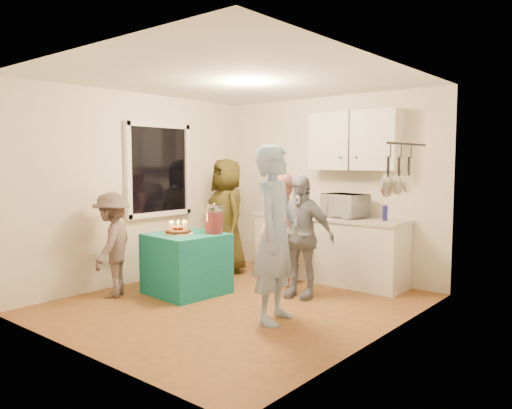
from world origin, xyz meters
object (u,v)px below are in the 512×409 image
Objects in this scene: punch_jar at (214,220)px; child_near_left at (112,245)px; man_birthday at (276,234)px; microwave at (344,206)px; counter at (328,250)px; party_table at (186,263)px; woman_back_center at (282,229)px; woman_back_left at (227,216)px; woman_back_right at (300,236)px.

punch_jar is 1.29m from child_near_left.
microwave is at bearing -7.57° from man_birthday.
counter is at bearing 63.04° from punch_jar.
party_table is 2.50× the size of punch_jar.
woman_back_center is (0.68, 1.11, 0.38)m from party_table.
counter is 6.47× the size of punch_jar.
punch_jar is 0.22× the size of woman_back_center.
man_birthday reaches higher than woman_back_center.
punch_jar is (0.25, 0.25, 0.55)m from party_table.
woman_back_left is at bearing 140.07° from child_near_left.
woman_back_left reaches higher than counter.
woman_back_left is (-1.70, -0.52, -0.22)m from microwave.
punch_jar is (-0.76, -1.50, 0.50)m from counter.
woman_back_right is at bearing 93.68° from child_near_left.
woman_back_right reaches higher than child_near_left.
woman_back_center reaches higher than counter.
party_table is (-1.26, -1.75, -0.69)m from microwave.
party_table is at bearing 104.11° from child_near_left.
punch_jar is 1.10m from woman_back_right.
man_birthday is (0.53, -1.91, 0.49)m from counter.
microwave is 2.26m from party_table.
woman_back_right is (1.20, 0.77, 0.38)m from party_table.
woman_back_right is (-0.34, 0.94, -0.16)m from man_birthday.
woman_back_right reaches higher than party_table.
woman_back_right is at bearing -79.05° from counter.
party_table is 1.65m from man_birthday.
counter is at bearing -168.80° from microwave.
woman_back_right is (0.52, -0.34, -0.00)m from woman_back_center.
counter is 2.59× the size of party_table.
woman_back_left is at bearing 109.66° from party_table.
child_near_left is (-1.27, -1.80, -0.11)m from woman_back_center.
child_near_left is (-1.79, -1.46, -0.11)m from woman_back_right.
woman_back_center is (0.43, 0.86, -0.17)m from punch_jar.
woman_back_right is at bearing 32.66° from party_table.
counter is 0.79m from woman_back_center.
woman_back_right is at bearing 8.42° from woman_back_left.
child_near_left is (-2.13, -0.52, -0.27)m from man_birthday.
party_table is 0.56× the size of woman_back_right.
counter reaches higher than party_table.
party_table is 1.48m from woman_back_right.
child_near_left is (-1.85, -2.44, -0.42)m from microwave.
punch_jar is at bearing 44.46° from party_table.
man_birthday is 1.01m from woman_back_right.
woman_back_left is 1.13× the size of woman_back_right.
woman_back_right is at bearing 28.87° from punch_jar.
counter is 2.02m from party_table.
woman_back_left is at bearing -151.71° from microwave.
party_table is (-1.02, -1.75, -0.05)m from counter.
punch_jar is at bearing -112.75° from microwave.
woman_back_center is at bearing 63.42° from punch_jar.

